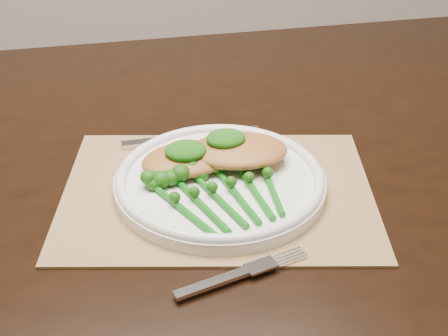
{
  "coord_description": "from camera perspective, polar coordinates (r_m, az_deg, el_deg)",
  "views": [
    {
      "loc": [
        0.01,
        -0.94,
        1.23
      ],
      "look_at": [
        0.12,
        -0.24,
        0.78
      ],
      "focal_mm": 50.0,
      "sensor_mm": 36.0,
      "label": 1
    }
  ],
  "objects": [
    {
      "name": "fork",
      "position": [
        0.71,
        2.44,
        -9.26
      ],
      "size": [
        0.16,
        0.07,
        0.01
      ],
      "rotation": [
        0.0,
        0.0,
        0.32
      ],
      "color": "silver",
      "rests_on": "placemat"
    },
    {
      "name": "dining_table",
      "position": [
        1.19,
        -4.8,
        -13.66
      ],
      "size": [
        1.65,
        0.99,
        0.75
      ],
      "rotation": [
        0.0,
        0.0,
        0.06
      ],
      "color": "black",
      "rests_on": "ground"
    },
    {
      "name": "pesto_dollop_right",
      "position": [
        0.85,
        0.16,
        2.7
      ],
      "size": [
        0.05,
        0.05,
        0.02
      ],
      "primitive_type": "ellipsoid",
      "color": "#10460A",
      "rests_on": "chicken_fillet_right"
    },
    {
      "name": "broccolini_bundle",
      "position": [
        0.79,
        0.41,
        -2.73
      ],
      "size": [
        0.18,
        0.2,
        0.04
      ],
      "rotation": [
        0.0,
        0.0,
        0.29
      ],
      "color": "#0C6210",
      "rests_on": "dinner_plate"
    },
    {
      "name": "knife",
      "position": [
        0.95,
        -4.2,
        2.69
      ],
      "size": [
        0.21,
        0.03,
        0.01
      ],
      "rotation": [
        0.0,
        0.0,
        0.08
      ],
      "color": "silver",
      "rests_on": "placemat"
    },
    {
      "name": "dinner_plate",
      "position": [
        0.84,
        -0.36,
        -1.12
      ],
      "size": [
        0.28,
        0.28,
        0.03
      ],
      "color": "white",
      "rests_on": "placemat"
    },
    {
      "name": "chicken_fillet_left",
      "position": [
        0.85,
        -3.35,
        0.84
      ],
      "size": [
        0.14,
        0.11,
        0.03
      ],
      "primitive_type": "ellipsoid",
      "rotation": [
        0.0,
        0.0,
        0.21
      ],
      "color": "#AD6E32",
      "rests_on": "dinner_plate"
    },
    {
      "name": "pesto_dollop_left",
      "position": [
        0.84,
        -3.52,
        1.59
      ],
      "size": [
        0.06,
        0.05,
        0.02
      ],
      "primitive_type": "ellipsoid",
      "color": "#10460A",
      "rests_on": "chicken_fillet_left"
    },
    {
      "name": "chicken_fillet_right",
      "position": [
        0.86,
        1.33,
        1.63
      ],
      "size": [
        0.14,
        0.11,
        0.03
      ],
      "primitive_type": "ellipsoid",
      "rotation": [
        0.0,
        0.0,
        -0.09
      ],
      "color": "#AD6E32",
      "rests_on": "dinner_plate"
    },
    {
      "name": "placemat",
      "position": [
        0.84,
        -0.58,
        -2.2
      ],
      "size": [
        0.45,
        0.36,
        0.0
      ],
      "primitive_type": "cube",
      "rotation": [
        0.0,
        0.0,
        -0.15
      ],
      "color": "#98764D",
      "rests_on": "dining_table"
    }
  ]
}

